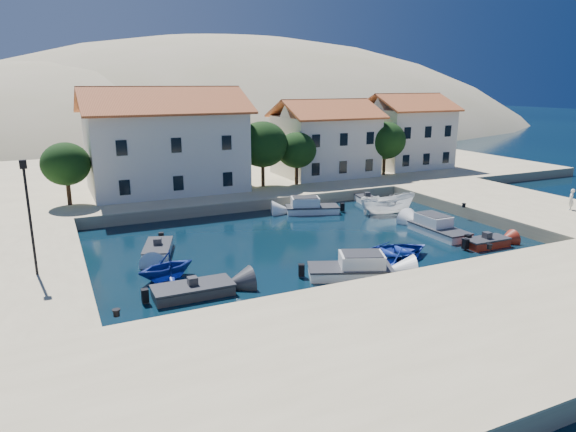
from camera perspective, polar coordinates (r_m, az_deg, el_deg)
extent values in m
plane|color=black|center=(29.06, 11.35, -8.05)|extent=(400.00, 400.00, 0.00)
cube|color=tan|center=(24.77, 19.80, -11.52)|extent=(52.00, 12.00, 1.00)
cube|color=tan|center=(49.51, 23.75, 1.01)|extent=(11.00, 20.00, 1.00)
cube|color=tan|center=(33.19, -28.57, -5.80)|extent=(8.00, 20.00, 1.00)
cube|color=tan|center=(63.01, -8.01, 4.77)|extent=(80.00, 36.00, 1.00)
ellipsoid|color=tan|center=(135.12, -21.87, 0.18)|extent=(198.00, 126.00, 72.00)
ellipsoid|color=tan|center=(163.84, -6.37, 1.73)|extent=(220.00, 176.00, 99.00)
cube|color=silver|center=(50.82, -13.43, 7.04)|extent=(14.00, 9.00, 7.50)
pyramid|color=#9E4223|center=(50.45, -13.76, 12.51)|extent=(14.70, 9.45, 2.20)
cube|color=silver|center=(58.18, 4.12, 7.80)|extent=(10.00, 8.00, 6.50)
pyramid|color=#9E4223|center=(57.85, 4.19, 11.89)|extent=(10.50, 8.40, 1.80)
cube|color=silver|center=(65.63, 12.96, 8.46)|extent=(9.00, 8.00, 7.00)
pyramid|color=#9E4223|center=(65.35, 13.19, 12.29)|extent=(9.45, 8.40, 1.80)
cylinder|color=#382314|center=(47.20, -23.20, 2.63)|extent=(0.36, 0.36, 2.50)
ellipsoid|color=black|center=(46.84, -23.47, 5.33)|extent=(4.00, 4.00, 3.60)
cylinder|color=#382314|center=(51.41, -2.81, 4.97)|extent=(0.36, 0.36, 3.00)
ellipsoid|color=black|center=(51.03, -2.84, 7.96)|extent=(5.00, 5.00, 4.50)
cylinder|color=#382314|center=(52.42, 0.96, 4.89)|extent=(0.36, 0.36, 2.50)
ellipsoid|color=black|center=(52.09, 0.97, 7.33)|extent=(4.00, 4.00, 3.60)
cylinder|color=#382314|center=(59.14, 10.62, 5.87)|extent=(0.36, 0.36, 2.75)
ellipsoid|color=black|center=(58.83, 10.74, 8.25)|extent=(4.60, 4.60, 4.14)
cylinder|color=black|center=(30.21, -26.71, -0.49)|extent=(0.14, 0.14, 6.00)
cube|color=black|center=(29.66, -27.37, 5.12)|extent=(0.35, 0.25, 0.45)
cylinder|color=black|center=(24.34, -18.53, -10.19)|extent=(0.36, 0.36, 0.30)
cylinder|color=black|center=(34.36, 21.46, -3.20)|extent=(0.36, 0.36, 0.30)
cylinder|color=black|center=(45.22, 18.96, 1.12)|extent=(0.36, 0.36, 0.30)
cube|color=#303135|center=(28.16, -10.50, -8.21)|extent=(4.19, 1.89, 0.90)
cube|color=#303135|center=(28.03, -10.53, -7.59)|extent=(4.29, 1.93, 0.10)
cube|color=#303135|center=(27.95, -10.55, -7.17)|extent=(0.50, 0.50, 0.50)
cube|color=white|center=(30.52, 6.90, -6.25)|extent=(5.18, 3.74, 0.90)
cube|color=#303135|center=(30.40, 6.92, -5.67)|extent=(5.30, 3.82, 0.10)
cube|color=white|center=(30.28, 6.94, -5.01)|extent=(3.00, 2.58, 0.90)
imported|color=navy|center=(34.17, 11.71, -4.60)|extent=(5.39, 3.95, 1.09)
cube|color=maroon|center=(38.25, 21.17, -2.84)|extent=(3.17, 1.47, 0.90)
cube|color=#303135|center=(38.15, 21.22, -2.37)|extent=(3.25, 1.50, 0.10)
cube|color=#303135|center=(38.10, 21.25, -2.05)|extent=(0.51, 0.51, 0.50)
cube|color=white|center=(40.05, 16.41, -1.68)|extent=(1.99, 4.89, 0.90)
cube|color=#303135|center=(39.96, 16.44, -1.23)|extent=(2.03, 5.01, 0.10)
cube|color=white|center=(39.87, 16.48, -0.72)|extent=(1.69, 2.59, 0.90)
imported|color=white|center=(45.58, 10.96, 0.26)|extent=(5.28, 2.92, 1.93)
cube|color=white|center=(49.24, 8.77, 1.72)|extent=(2.04, 3.30, 0.90)
cube|color=#303135|center=(49.17, 8.78, 2.09)|extent=(2.09, 3.38, 0.10)
cube|color=#303135|center=(49.12, 8.79, 2.34)|extent=(0.59, 0.59, 0.50)
imported|color=navy|center=(30.92, -13.33, -6.76)|extent=(4.09, 3.77, 1.80)
cube|color=white|center=(35.38, -14.24, -3.66)|extent=(2.72, 4.07, 0.90)
cube|color=#303135|center=(35.28, -14.27, -3.15)|extent=(2.77, 4.16, 0.10)
cube|color=#303135|center=(35.21, -14.30, -2.81)|extent=(0.63, 0.63, 0.50)
cube|color=white|center=(45.03, 2.70, 0.67)|extent=(4.86, 3.25, 0.90)
cube|color=#303135|center=(44.95, 2.71, 1.08)|extent=(4.97, 3.32, 0.10)
cube|color=white|center=(44.87, 2.71, 1.54)|extent=(2.77, 2.30, 0.90)
imported|color=white|center=(47.69, 28.94, 1.63)|extent=(0.76, 0.69, 1.74)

